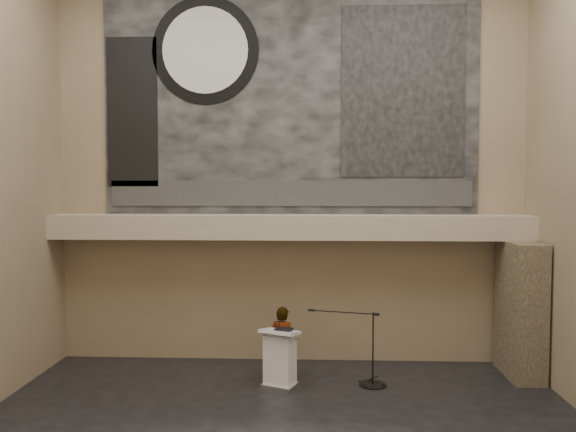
{
  "coord_description": "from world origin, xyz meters",
  "views": [
    {
      "loc": [
        0.48,
        -8.12,
        3.82
      ],
      "look_at": [
        0.0,
        3.2,
        3.2
      ],
      "focal_mm": 35.0,
      "sensor_mm": 36.0,
      "label": 1
    }
  ],
  "objects": [
    {
      "name": "banner_text_strip",
      "position": [
        0.0,
        3.93,
        3.65
      ],
      "size": [
        7.76,
        0.02,
        0.55
      ],
      "primitive_type": "cube",
      "color": "#2C2C2C",
      "rests_on": "banner"
    },
    {
      "name": "mic_stand",
      "position": [
        1.61,
        2.48,
        0.21
      ],
      "size": [
        1.5,
        0.57,
        1.42
      ],
      "rotation": [
        0.0,
        0.0,
        -0.24
      ],
      "color": "black",
      "rests_on": "floor"
    },
    {
      "name": "sprinkler_left",
      "position": [
        -1.6,
        3.55,
        2.67
      ],
      "size": [
        0.04,
        0.04,
        0.06
      ],
      "primitive_type": "cylinder",
      "color": "#B2893D",
      "rests_on": "soffit"
    },
    {
      "name": "banner_building_print",
      "position": [
        2.4,
        3.93,
        5.8
      ],
      "size": [
        2.6,
        0.02,
        3.6
      ],
      "primitive_type": "cube",
      "color": "black",
      "rests_on": "banner"
    },
    {
      "name": "soffit",
      "position": [
        0.0,
        3.6,
        2.95
      ],
      "size": [
        10.0,
        0.8,
        0.5
      ],
      "primitive_type": "cube",
      "color": "tan",
      "rests_on": "wall_back"
    },
    {
      "name": "banner_clock_face",
      "position": [
        -1.8,
        3.91,
        6.7
      ],
      "size": [
        1.84,
        0.02,
        1.84
      ],
      "primitive_type": "cylinder",
      "rotation": [
        1.57,
        0.0,
        0.0
      ],
      "color": "silver",
      "rests_on": "banner"
    },
    {
      "name": "stone_pier",
      "position": [
        4.65,
        3.15,
        1.35
      ],
      "size": [
        0.6,
        1.4,
        2.7
      ],
      "primitive_type": "cube",
      "color": "#473B2B",
      "rests_on": "floor"
    },
    {
      "name": "banner",
      "position": [
        0.0,
        3.97,
        5.7
      ],
      "size": [
        8.0,
        0.05,
        5.0
      ],
      "primitive_type": "cube",
      "color": "black",
      "rests_on": "wall_back"
    },
    {
      "name": "binder",
      "position": [
        -0.04,
        2.26,
        1.12
      ],
      "size": [
        0.37,
        0.33,
        0.04
      ],
      "primitive_type": "cube",
      "rotation": [
        0.0,
        0.0,
        -0.32
      ],
      "color": "black",
      "rests_on": "lectern"
    },
    {
      "name": "speaker_person",
      "position": [
        -0.09,
        2.75,
        0.72
      ],
      "size": [
        0.61,
        0.5,
        1.44
      ],
      "primitive_type": "imported",
      "rotation": [
        0.0,
        0.0,
        2.79
      ],
      "color": "white",
      "rests_on": "floor"
    },
    {
      "name": "banner_clock_rim",
      "position": [
        -1.8,
        3.93,
        6.7
      ],
      "size": [
        2.3,
        0.02,
        2.3
      ],
      "primitive_type": "cylinder",
      "rotation": [
        1.57,
        0.0,
        0.0
      ],
      "color": "black",
      "rests_on": "banner"
    },
    {
      "name": "papers",
      "position": [
        -0.26,
        2.22,
        1.1
      ],
      "size": [
        0.24,
        0.3,
        0.0
      ],
      "primitive_type": "cube",
      "rotation": [
        0.0,
        0.0,
        -0.15
      ],
      "color": "white",
      "rests_on": "lectern"
    },
    {
      "name": "sprinkler_right",
      "position": [
        1.9,
        3.55,
        2.67
      ],
      "size": [
        0.04,
        0.04,
        0.06
      ],
      "primitive_type": "cylinder",
      "color": "#B2893D",
      "rests_on": "soffit"
    },
    {
      "name": "lectern",
      "position": [
        -0.11,
        2.28,
        0.55
      ],
      "size": [
        0.82,
        0.72,
        1.13
      ],
      "rotation": [
        0.0,
        0.0,
        -0.41
      ],
      "color": "silver",
      "rests_on": "floor"
    },
    {
      "name": "wall_back",
      "position": [
        0.0,
        4.0,
        4.25
      ],
      "size": [
        10.0,
        0.02,
        8.5
      ],
      "primitive_type": "cube",
      "color": "#837053",
      "rests_on": "floor"
    },
    {
      "name": "banner_brick_print",
      "position": [
        -3.4,
        3.93,
        5.4
      ],
      "size": [
        1.1,
        0.02,
        3.2
      ],
      "primitive_type": "cube",
      "color": "black",
      "rests_on": "banner"
    },
    {
      "name": "wall_front",
      "position": [
        0.0,
        -4.0,
        4.25
      ],
      "size": [
        10.0,
        0.02,
        8.5
      ],
      "primitive_type": "cube",
      "color": "#837053",
      "rests_on": "floor"
    }
  ]
}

